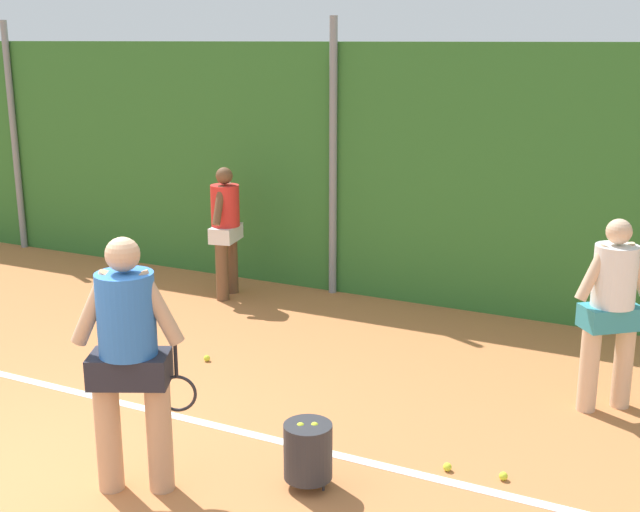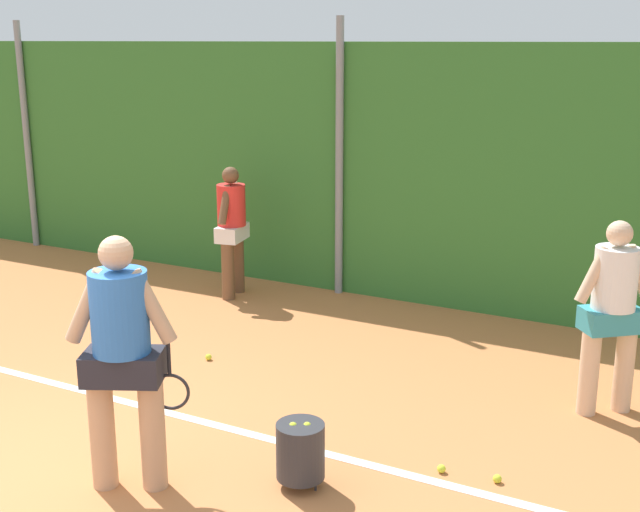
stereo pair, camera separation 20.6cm
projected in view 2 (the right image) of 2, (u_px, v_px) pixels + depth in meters
The scene contains 12 objects.
ground_plane at pixel (152, 401), 7.51m from camera, with size 29.05×29.05×0.00m, color #C67542.
hedge_fence_backdrop at pixel (345, 170), 10.49m from camera, with size 18.88×0.25×3.18m, color #33702D.
fence_post_left at pixel (27, 136), 12.77m from camera, with size 0.10×0.10×3.48m, color gray.
fence_post_center at pixel (339, 160), 10.30m from camera, with size 0.10×0.10×3.48m, color gray.
court_baseline_paint at pixel (143, 406), 7.40m from camera, with size 13.80×0.10×0.01m, color white.
player_foreground_near at pixel (123, 351), 5.82m from camera, with size 0.77×0.54×1.91m.
player_midcourt at pixel (613, 307), 7.07m from camera, with size 0.59×0.55×1.74m.
player_backcourt_far at pixel (232, 224), 10.39m from camera, with size 0.37×0.69×1.67m.
ball_hopper at pixel (300, 450), 6.01m from camera, with size 0.36×0.36×0.51m.
tennis_ball_1 at pixel (209, 357), 8.47m from camera, with size 0.07×0.07×0.07m, color #CCDB33.
tennis_ball_2 at pixel (441, 469), 6.27m from camera, with size 0.07×0.07×0.07m, color #CCDB33.
tennis_ball_9 at pixel (497, 479), 6.13m from camera, with size 0.07×0.07×0.07m, color #CCDB33.
Camera 2 is at (4.60, -3.75, 3.21)m, focal length 46.14 mm.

